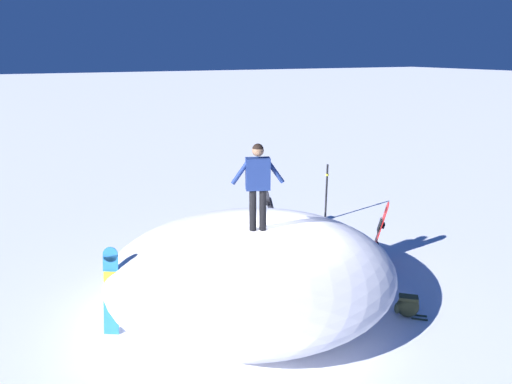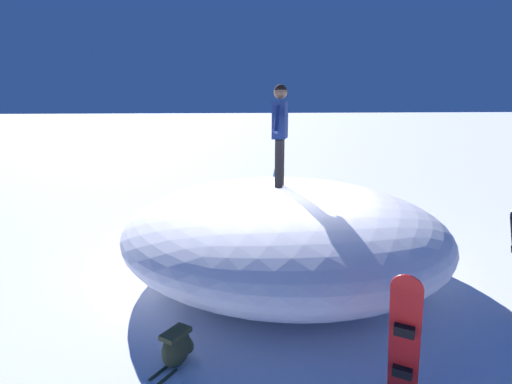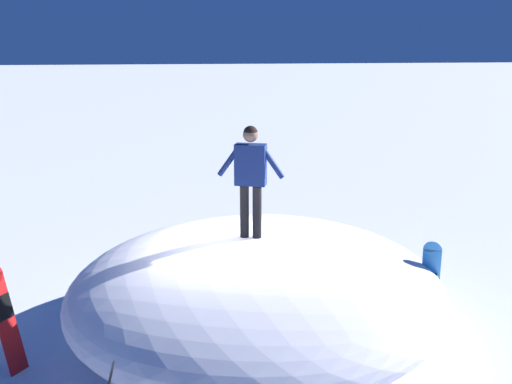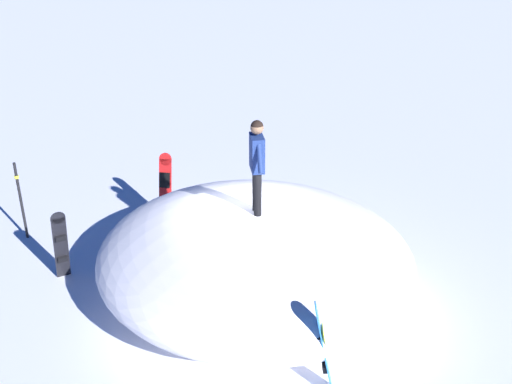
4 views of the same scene
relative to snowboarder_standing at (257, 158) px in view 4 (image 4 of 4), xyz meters
The scene contains 8 objects.
ground 2.76m from the snowboarder_standing, 99.18° to the right, with size 240.00×240.00×0.00m, color white.
snow_mound 1.90m from the snowboarder_standing, 42.97° to the left, with size 5.73×5.97×1.68m, color white.
snowboarder_standing is the anchor object (origin of this frame).
snowboard_primary_upright 4.14m from the snowboarder_standing, 81.99° to the right, with size 0.46×0.48×1.61m.
snowboard_secondary_upright 4.23m from the snowboarder_standing, 31.68° to the right, with size 0.28×0.45×1.63m.
snowboard_tertiary_upright 3.46m from the snowboarder_standing, 82.13° to the left, with size 0.45×0.43×1.64m.
backpack_near 3.92m from the snowboarder_standing, 125.46° to the right, with size 0.56×0.62×0.46m.
trail_marker_pole 5.83m from the snowboarder_standing, 49.10° to the right, with size 0.10×0.10×1.81m.
Camera 4 is at (4.59, 9.05, 6.69)m, focal length 42.34 mm.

